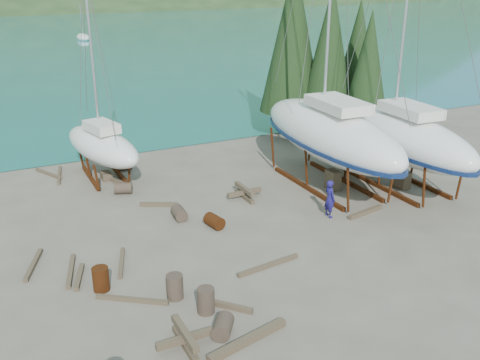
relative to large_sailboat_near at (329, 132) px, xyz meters
name	(u,v)px	position (x,y,z in m)	size (l,w,h in m)	color
ground	(234,265)	(-7.91, -5.25, -2.92)	(600.00, 600.00, 0.00)	#585246
cypress_near_right	(330,53)	(4.59, 6.75, 2.87)	(3.60, 3.60, 10.00)	black
cypress_mid_right	(368,70)	(6.09, 4.75, 2.00)	(3.06, 3.06, 8.50)	black
cypress_back_left	(293,36)	(3.09, 8.75, 3.74)	(4.14, 4.14, 11.50)	black
cypress_far_right	(357,57)	(7.59, 7.75, 2.29)	(3.24, 3.24, 9.00)	black
moored_boat_mid	(83,38)	(2.09, 74.75, -2.53)	(2.00, 5.00, 6.05)	white
large_sailboat_near	(329,132)	(0.00, 0.00, 0.00)	(3.96, 11.66, 18.11)	white
large_sailboat_far	(400,135)	(3.35, -1.47, -0.21)	(3.66, 10.61, 16.53)	white
small_sailboat_shore	(102,145)	(-10.11, 6.43, -1.08)	(3.76, 7.27, 11.13)	white
worker	(330,199)	(-2.11, -3.21, -2.03)	(0.64, 0.42, 1.77)	#191458
drum_1	(223,327)	(-10.06, -8.89, -2.63)	(0.58, 0.58, 0.88)	#2D2823
drum_4	(123,165)	(-8.89, 7.16, -2.63)	(0.58, 0.58, 0.88)	#50290D
drum_5	(175,287)	(-10.68, -6.34, -2.48)	(0.58, 0.58, 0.88)	#2D2823
drum_6	(214,221)	(-7.26, -1.92, -2.63)	(0.58, 0.58, 0.88)	#50290D
drum_9	(123,188)	(-9.81, 3.69, -2.63)	(0.58, 0.58, 0.88)	#2D2823
drum_11	(179,213)	(-8.33, -0.44, -2.63)	(0.58, 0.58, 0.88)	#2D2823
drum_14	(101,279)	(-12.82, -4.73, -2.48)	(0.58, 0.58, 0.88)	#50290D
drum_17	(206,300)	(-10.05, -7.57, -2.48)	(0.58, 0.58, 0.88)	#2D2823
timber_0	(59,175)	(-12.32, 7.70, -2.85)	(0.14, 2.82, 0.14)	brown
timber_1	(365,212)	(-0.44, -3.76, -2.82)	(0.19, 2.12, 0.19)	brown
timber_3	(132,300)	(-12.07, -5.90, -2.84)	(0.15, 2.55, 0.15)	brown
timber_4	(79,277)	(-13.39, -3.64, -2.83)	(0.17, 1.73, 0.17)	brown
timber_5	(268,265)	(-6.81, -5.97, -2.84)	(0.16, 2.75, 0.16)	brown
timber_6	(116,181)	(-9.77, 5.30, -2.82)	(0.19, 1.83, 0.19)	brown
timber_7	(228,306)	(-9.32, -7.70, -2.83)	(0.17, 1.73, 0.17)	brown
timber_8	(159,204)	(-8.72, 1.34, -2.82)	(0.19, 1.84, 0.19)	brown
timber_9	(49,174)	(-12.83, 8.17, -2.84)	(0.15, 2.34, 0.15)	brown
timber_11	(122,263)	(-11.74, -3.29, -2.84)	(0.15, 2.21, 0.15)	brown
timber_12	(71,271)	(-13.59, -3.05, -2.83)	(0.17, 2.36, 0.17)	brown
timber_16	(248,340)	(-9.55, -9.60, -2.80)	(0.23, 2.91, 0.23)	brown
timber_17	(34,265)	(-14.77, -1.96, -2.84)	(0.16, 2.33, 0.16)	brown
timber_pile_fore	(185,339)	(-11.30, -8.94, -2.62)	(1.80, 1.80, 0.60)	brown
timber_pile_aft	(244,193)	(-4.60, 0.42, -2.62)	(1.80, 1.80, 0.60)	brown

